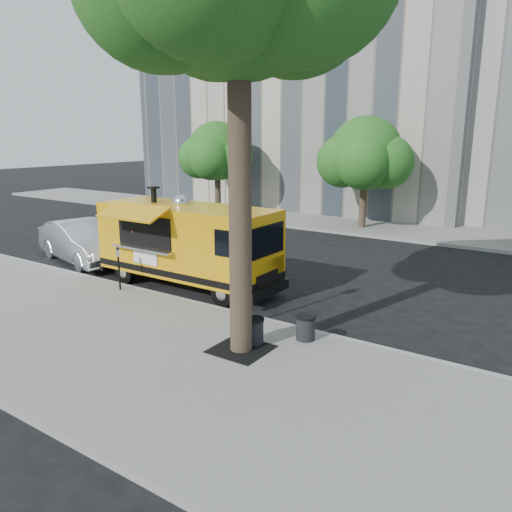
% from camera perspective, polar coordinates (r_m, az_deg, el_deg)
% --- Properties ---
extents(ground, '(120.00, 120.00, 0.00)m').
position_cam_1_polar(ground, '(14.79, -3.53, -5.07)').
color(ground, black).
rests_on(ground, ground).
extents(sidewalk, '(60.00, 6.00, 0.15)m').
position_cam_1_polar(sidewalk, '(12.07, -15.37, -9.65)').
color(sidewalk, gray).
rests_on(sidewalk, ground).
extents(curb, '(60.00, 0.14, 0.16)m').
position_cam_1_polar(curb, '(14.08, -5.85, -5.78)').
color(curb, '#999993').
rests_on(curb, ground).
extents(far_sidewalk, '(60.00, 5.00, 0.15)m').
position_cam_1_polar(far_sidewalk, '(26.43, 14.64, 3.11)').
color(far_sidewalk, gray).
rests_on(far_sidewalk, ground).
extents(building_left, '(22.00, 14.00, 24.00)m').
position_cam_1_polar(building_left, '(37.68, 8.10, 24.74)').
color(building_left, '#BCAD9D').
rests_on(building_left, ground).
extents(tree_well, '(1.20, 1.20, 0.02)m').
position_cam_1_polar(tree_well, '(11.20, -1.70, -10.59)').
color(tree_well, black).
rests_on(tree_well, sidewalk).
extents(far_tree_a, '(3.42, 3.42, 5.36)m').
position_cam_1_polar(far_tree_a, '(29.86, -4.47, 11.85)').
color(far_tree_a, '#33261C').
rests_on(far_tree_a, far_sidewalk).
extents(far_tree_b, '(3.60, 3.60, 5.50)m').
position_cam_1_polar(far_tree_b, '(25.63, 12.40, 11.38)').
color(far_tree_b, '#33261C').
rests_on(far_tree_b, far_sidewalk).
extents(sign_post, '(0.28, 0.06, 3.00)m').
position_cam_1_polar(sign_post, '(12.18, -2.33, -0.12)').
color(sign_post, silver).
rests_on(sign_post, sidewalk).
extents(parking_meter, '(0.11, 0.11, 1.33)m').
position_cam_1_polar(parking_meter, '(15.58, -15.44, -0.80)').
color(parking_meter, black).
rests_on(parking_meter, sidewalk).
extents(food_truck, '(6.31, 2.91, 3.10)m').
position_cam_1_polar(food_truck, '(15.81, -8.01, 1.55)').
color(food_truck, '#EEA40C').
rests_on(food_truck, ground).
extents(sedan, '(5.01, 2.71, 1.57)m').
position_cam_1_polar(sedan, '(20.07, -19.23, 1.55)').
color(sedan, silver).
rests_on(sedan, ground).
extents(trash_bin_left, '(0.50, 0.50, 0.60)m').
position_cam_1_polar(trash_bin_left, '(11.37, -0.31, -8.46)').
color(trash_bin_left, black).
rests_on(trash_bin_left, sidewalk).
extents(trash_bin_right, '(0.48, 0.48, 0.57)m').
position_cam_1_polar(trash_bin_right, '(11.64, 5.68, -8.05)').
color(trash_bin_right, black).
rests_on(trash_bin_right, sidewalk).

